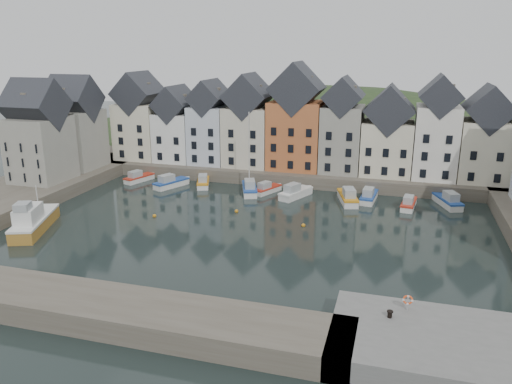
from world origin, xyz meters
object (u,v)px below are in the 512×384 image
at_px(boat_d, 249,188).
at_px(mooring_bollard, 390,314).
at_px(boat_a, 138,178).
at_px(life_ring_post, 408,300).
at_px(large_vessel, 33,221).

xyz_separation_m(boat_d, mooring_bollard, (22.23, -35.75, 1.48)).
distance_m(boat_d, mooring_bollard, 42.12).
height_order(boat_a, life_ring_post, life_ring_post).
bearing_deg(boat_a, boat_d, 13.85).
relative_size(boat_a, life_ring_post, 4.54).
bearing_deg(boat_d, large_vessel, -151.64).
distance_m(boat_a, boat_d, 20.19).
height_order(boat_d, life_ring_post, boat_d).
bearing_deg(boat_d, boat_a, 156.14).
distance_m(boat_a, large_vessel, 24.81).
relative_size(large_vessel, mooring_bollard, 19.70).
relative_size(boat_d, large_vessel, 1.16).
bearing_deg(large_vessel, boat_d, 27.61).
bearing_deg(large_vessel, mooring_bollard, -36.63).
relative_size(boat_a, mooring_bollard, 10.53).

